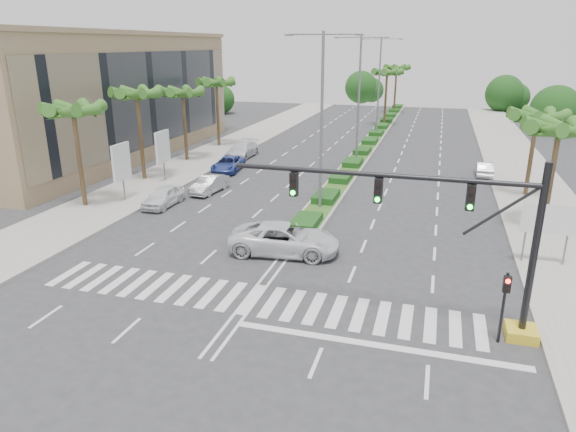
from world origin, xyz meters
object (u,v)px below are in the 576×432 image
car_parked_b (209,184)px  car_parked_d (242,150)px  car_parked_c (228,164)px  car_crossing (285,239)px  car_parked_a (163,196)px  car_right (484,169)px

car_parked_b → car_parked_d: (-2.35, 13.11, 0.10)m
car_parked_c → car_parked_d: size_ratio=0.89×
car_parked_b → car_crossing: 13.83m
car_parked_a → car_right: bearing=35.4°
car_parked_b → car_parked_c: car_parked_b is taller
car_parked_c → car_right: size_ratio=1.23×
car_parked_b → car_crossing: car_crossing is taller
car_parked_b → car_parked_c: (-1.35, 7.06, -0.01)m
car_parked_a → car_parked_b: (1.71, 4.22, -0.04)m
car_right → car_crossing: bearing=61.5°
car_parked_a → car_right: (22.93, 16.03, -0.07)m
car_parked_d → car_crossing: (11.64, -23.36, 0.07)m
car_crossing → car_right: bearing=-34.3°
car_parked_b → car_right: size_ratio=1.05×
car_crossing → car_parked_c: bearing=25.7°
car_parked_a → car_parked_c: (0.35, 11.28, -0.04)m
car_parked_b → car_right: (21.23, 11.81, -0.03)m
car_parked_a → car_crossing: size_ratio=0.68×
car_parked_a → car_parked_c: 11.28m
car_right → car_parked_c: bearing=11.8°
car_parked_a → car_crossing: bearing=-28.3°
car_parked_b → car_parked_c: 7.18m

